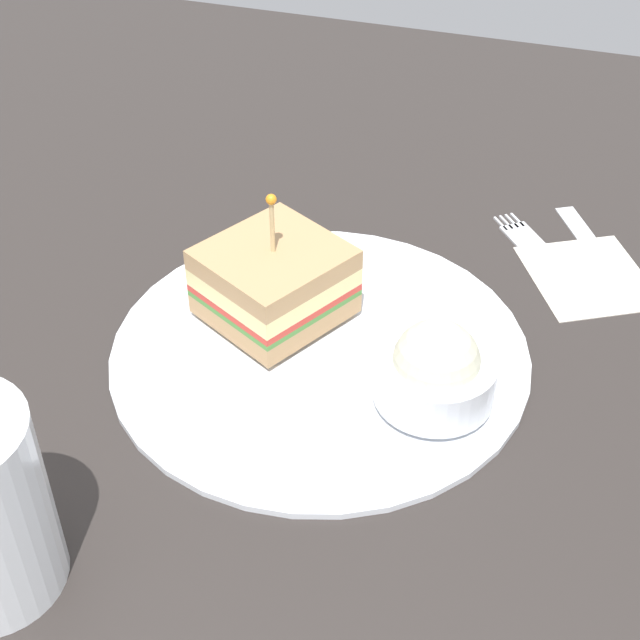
# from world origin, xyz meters

# --- Properties ---
(ground_plane) EXTENTS (1.09, 1.09, 0.02)m
(ground_plane) POSITION_xyz_m (0.00, 0.00, -0.01)
(ground_plane) COLOR #2D2826
(plate) EXTENTS (0.28, 0.28, 0.01)m
(plate) POSITION_xyz_m (0.00, 0.00, 0.00)
(plate) COLOR white
(plate) RESTS_ON ground_plane
(sandwich_half_center) EXTENTS (0.11, 0.11, 0.09)m
(sandwich_half_center) POSITION_xyz_m (0.02, 0.04, 0.03)
(sandwich_half_center) COLOR tan
(sandwich_half_center) RESTS_ON plate
(coleslaw_bowl) EXTENTS (0.07, 0.07, 0.05)m
(coleslaw_bowl) POSITION_xyz_m (-0.02, -0.08, 0.03)
(coleslaw_bowl) COLOR white
(coleslaw_bowl) RESTS_ON plate
(napkin) EXTENTS (0.12, 0.12, 0.00)m
(napkin) POSITION_xyz_m (0.14, -0.16, 0.00)
(napkin) COLOR beige
(napkin) RESTS_ON ground_plane
(fork) EXTENTS (0.11, 0.09, 0.00)m
(fork) POSITION_xyz_m (0.16, -0.12, 0.00)
(fork) COLOR silver
(fork) RESTS_ON ground_plane
(knife) EXTENTS (0.11, 0.07, 0.00)m
(knife) POSITION_xyz_m (0.18, -0.16, 0.00)
(knife) COLOR silver
(knife) RESTS_ON ground_plane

